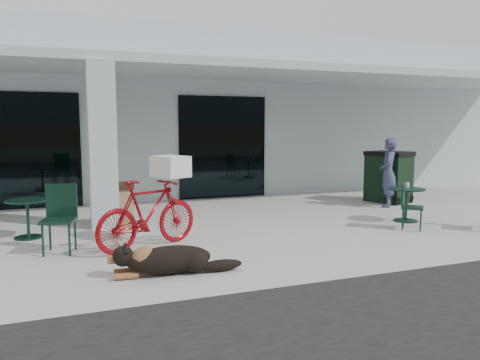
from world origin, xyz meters
name	(u,v)px	position (x,y,z in m)	size (l,w,h in m)	color
ground	(216,248)	(0.00, 0.00, 0.00)	(80.00, 80.00, 0.00)	#B2AEA8
building	(135,116)	(0.00, 8.50, 2.25)	(22.00, 7.00, 4.50)	#B1C3C9
storefront_glass_left	(16,151)	(-3.20, 4.98, 1.35)	(2.80, 0.06, 2.70)	black
storefront_glass_right	(223,147)	(1.80, 4.98, 1.35)	(2.40, 0.06, 2.70)	black
column	(102,145)	(-1.50, 2.30, 1.56)	(0.50, 0.50, 3.12)	#B1C3C9
overhang	(165,67)	(0.00, 3.60, 3.21)	(22.00, 2.80, 0.18)	#B1C3C9
bicycle	(148,214)	(-0.99, 0.40, 0.55)	(0.52, 1.83, 1.10)	maroon
laundry_basket	(170,166)	(-0.58, 0.59, 1.27)	(0.57, 0.42, 0.34)	white
dog	(170,258)	(-0.95, -1.00, 0.21)	(1.28, 0.43, 0.43)	black
cup_near_dog	(140,269)	(-1.30, -0.79, 0.05)	(0.08, 0.08, 0.10)	white
cafe_table_near	(28,219)	(-2.81, 1.80, 0.33)	(0.71, 0.71, 0.67)	#123425
cafe_chair_near	(59,219)	(-2.30, 0.59, 0.52)	(0.47, 0.51, 1.04)	#123425
cafe_table_far	(406,205)	(4.25, 0.66, 0.34)	(0.72, 0.72, 0.67)	#123425
cafe_chair_far_a	(412,207)	(3.85, 0.03, 0.43)	(0.38, 0.42, 0.85)	#123425
person	(388,173)	(5.00, 2.20, 0.82)	(0.60, 0.39, 1.64)	#393F60
cup_on_table	(408,185)	(4.37, 0.79, 0.72)	(0.07, 0.07, 0.10)	white
trash_receptacle	(121,204)	(-1.20, 2.29, 0.41)	(0.49, 0.49, 0.83)	#93774C
wheeled_bin	(389,177)	(5.49, 2.80, 0.64)	(0.79, 1.01, 1.28)	black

